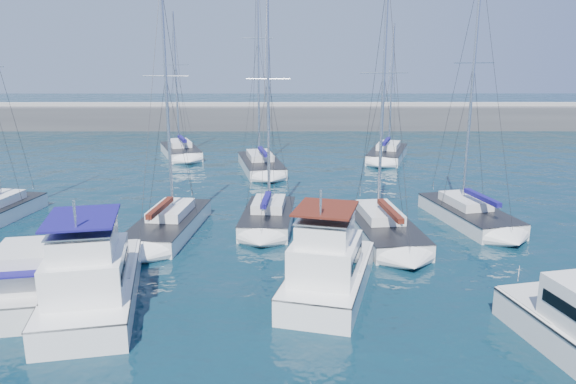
{
  "coord_description": "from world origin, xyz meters",
  "views": [
    {
      "loc": [
        0.79,
        -23.89,
        10.76
      ],
      "look_at": [
        0.86,
        5.95,
        3.0
      ],
      "focal_mm": 35.0,
      "sensor_mm": 36.0,
      "label": 1
    }
  ],
  "objects_px": {
    "sailboat_mid_c": "(268,217)",
    "sailboat_mid_b": "(169,224)",
    "sailboat_back_b": "(261,164)",
    "motor_yacht_port_outer": "(32,284)",
    "motor_yacht_stbd_inner": "(328,272)",
    "sailboat_back_a": "(181,151)",
    "sailboat_mid_d": "(381,227)",
    "motor_yacht_port_inner": "(92,282)",
    "sailboat_back_c": "(387,154)",
    "sailboat_mid_e": "(468,214)"
  },
  "relations": [
    {
      "from": "sailboat_mid_d",
      "to": "sailboat_back_a",
      "type": "xyz_separation_m",
      "value": [
        -16.29,
        24.64,
        0.01
      ]
    },
    {
      "from": "motor_yacht_port_outer",
      "to": "motor_yacht_port_inner",
      "type": "relative_size",
      "value": 0.67
    },
    {
      "from": "motor_yacht_port_outer",
      "to": "sailboat_back_a",
      "type": "relative_size",
      "value": 0.45
    },
    {
      "from": "motor_yacht_stbd_inner",
      "to": "sailboat_back_b",
      "type": "xyz_separation_m",
      "value": [
        -4.13,
        26.14,
        -0.58
      ]
    },
    {
      "from": "motor_yacht_stbd_inner",
      "to": "sailboat_mid_e",
      "type": "relative_size",
      "value": 0.52
    },
    {
      "from": "sailboat_mid_e",
      "to": "sailboat_back_a",
      "type": "xyz_separation_m",
      "value": [
        -22.2,
        22.05,
        -0.01
      ]
    },
    {
      "from": "sailboat_back_a",
      "to": "sailboat_back_b",
      "type": "relative_size",
      "value": 0.78
    },
    {
      "from": "sailboat_mid_c",
      "to": "sailboat_back_c",
      "type": "distance_m",
      "value": 23.97
    },
    {
      "from": "sailboat_mid_d",
      "to": "sailboat_back_b",
      "type": "xyz_separation_m",
      "value": [
        -7.88,
        17.92,
        0.05
      ]
    },
    {
      "from": "motor_yacht_port_outer",
      "to": "motor_yacht_stbd_inner",
      "type": "relative_size",
      "value": 0.79
    },
    {
      "from": "motor_yacht_port_inner",
      "to": "motor_yacht_stbd_inner",
      "type": "height_order",
      "value": "same"
    },
    {
      "from": "motor_yacht_stbd_inner",
      "to": "sailboat_mid_b",
      "type": "bearing_deg",
      "value": 149.96
    },
    {
      "from": "sailboat_back_c",
      "to": "sailboat_back_a",
      "type": "bearing_deg",
      "value": -166.49
    },
    {
      "from": "motor_yacht_port_outer",
      "to": "sailboat_mid_c",
      "type": "height_order",
      "value": "sailboat_mid_c"
    },
    {
      "from": "sailboat_mid_b",
      "to": "sailboat_mid_c",
      "type": "bearing_deg",
      "value": 19.68
    },
    {
      "from": "motor_yacht_port_inner",
      "to": "sailboat_back_a",
      "type": "distance_m",
      "value": 34.11
    },
    {
      "from": "motor_yacht_port_outer",
      "to": "sailboat_mid_b",
      "type": "distance_m",
      "value": 10.4
    },
    {
      "from": "sailboat_mid_e",
      "to": "sailboat_mid_b",
      "type": "bearing_deg",
      "value": 173.57
    },
    {
      "from": "sailboat_back_a",
      "to": "sailboat_mid_c",
      "type": "bearing_deg",
      "value": -87.1
    },
    {
      "from": "sailboat_mid_b",
      "to": "sailboat_mid_d",
      "type": "relative_size",
      "value": 0.98
    },
    {
      "from": "sailboat_mid_d",
      "to": "motor_yacht_port_outer",
      "type": "bearing_deg",
      "value": -157.36
    },
    {
      "from": "motor_yacht_port_inner",
      "to": "sailboat_back_b",
      "type": "height_order",
      "value": "sailboat_back_b"
    },
    {
      "from": "motor_yacht_stbd_inner",
      "to": "sailboat_mid_d",
      "type": "distance_m",
      "value": 9.05
    },
    {
      "from": "sailboat_mid_c",
      "to": "sailboat_back_b",
      "type": "height_order",
      "value": "sailboat_back_b"
    },
    {
      "from": "sailboat_mid_d",
      "to": "sailboat_back_b",
      "type": "height_order",
      "value": "sailboat_back_b"
    },
    {
      "from": "sailboat_back_b",
      "to": "sailboat_mid_c",
      "type": "bearing_deg",
      "value": -96.87
    },
    {
      "from": "sailboat_mid_c",
      "to": "sailboat_back_c",
      "type": "bearing_deg",
      "value": 66.42
    },
    {
      "from": "sailboat_back_a",
      "to": "sailboat_back_b",
      "type": "xyz_separation_m",
      "value": [
        8.41,
        -6.71,
        0.03
      ]
    },
    {
      "from": "motor_yacht_port_outer",
      "to": "motor_yacht_stbd_inner",
      "type": "bearing_deg",
      "value": -6.07
    },
    {
      "from": "motor_yacht_port_inner",
      "to": "sailboat_back_c",
      "type": "height_order",
      "value": "sailboat_back_c"
    },
    {
      "from": "sailboat_mid_b",
      "to": "sailboat_back_b",
      "type": "xyz_separation_m",
      "value": [
        4.67,
        17.39,
        0.04
      ]
    },
    {
      "from": "sailboat_back_b",
      "to": "sailboat_back_a",
      "type": "bearing_deg",
      "value": 130.34
    },
    {
      "from": "motor_yacht_stbd_inner",
      "to": "sailboat_back_b",
      "type": "bearing_deg",
      "value": 113.76
    },
    {
      "from": "motor_yacht_stbd_inner",
      "to": "sailboat_back_c",
      "type": "bearing_deg",
      "value": 90.26
    },
    {
      "from": "motor_yacht_port_outer",
      "to": "motor_yacht_port_inner",
      "type": "distance_m",
      "value": 2.66
    },
    {
      "from": "motor_yacht_port_inner",
      "to": "motor_yacht_stbd_inner",
      "type": "distance_m",
      "value": 10.1
    },
    {
      "from": "sailboat_back_b",
      "to": "sailboat_back_c",
      "type": "bearing_deg",
      "value": 12.11
    },
    {
      "from": "motor_yacht_port_inner",
      "to": "sailboat_mid_e",
      "type": "bearing_deg",
      "value": 20.05
    },
    {
      "from": "motor_yacht_port_outer",
      "to": "motor_yacht_stbd_inner",
      "type": "xyz_separation_m",
      "value": [
        12.68,
        0.89,
        0.19
      ]
    },
    {
      "from": "sailboat_mid_d",
      "to": "motor_yacht_stbd_inner",
      "type": "bearing_deg",
      "value": -120.89
    },
    {
      "from": "motor_yacht_port_inner",
      "to": "sailboat_mid_c",
      "type": "distance_m",
      "value": 13.34
    },
    {
      "from": "sailboat_back_c",
      "to": "sailboat_mid_b",
      "type": "bearing_deg",
      "value": -109.23
    },
    {
      "from": "motor_yacht_port_outer",
      "to": "motor_yacht_stbd_inner",
      "type": "distance_m",
      "value": 12.71
    },
    {
      "from": "sailboat_back_b",
      "to": "sailboat_mid_b",
      "type": "bearing_deg",
      "value": -116.09
    },
    {
      "from": "sailboat_mid_e",
      "to": "sailboat_back_b",
      "type": "relative_size",
      "value": 0.85
    },
    {
      "from": "sailboat_back_b",
      "to": "sailboat_mid_d",
      "type": "bearing_deg",
      "value": -77.33
    },
    {
      "from": "sailboat_mid_c",
      "to": "sailboat_mid_b",
      "type": "bearing_deg",
      "value": -162.6
    },
    {
      "from": "motor_yacht_port_outer",
      "to": "sailboat_mid_e",
      "type": "bearing_deg",
      "value": 17.54
    },
    {
      "from": "sailboat_mid_b",
      "to": "sailboat_mid_c",
      "type": "xyz_separation_m",
      "value": [
        5.84,
        1.39,
        0.02
      ]
    },
    {
      "from": "sailboat_back_b",
      "to": "sailboat_mid_e",
      "type": "bearing_deg",
      "value": -59.11
    }
  ]
}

